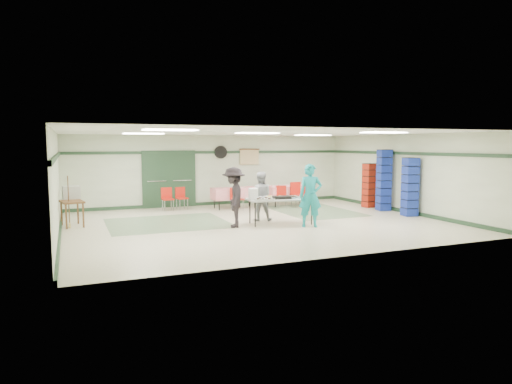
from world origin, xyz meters
name	(u,v)px	position (x,y,z in m)	size (l,w,h in m)	color
floor	(257,223)	(0.00, 0.00, 0.00)	(11.00, 11.00, 0.00)	beige
ceiling	(257,133)	(0.00, 0.00, 2.70)	(11.00, 11.00, 0.00)	white
wall_back	(213,170)	(0.00, 4.50, 1.35)	(11.00, 11.00, 0.00)	beige
wall_front	(340,193)	(0.00, -4.50, 1.35)	(11.00, 11.00, 0.00)	beige
wall_left	(56,184)	(-5.50, 0.00, 1.35)	(9.00, 9.00, 0.00)	beige
wall_right	(405,174)	(5.50, 0.00, 1.35)	(9.00, 9.00, 0.00)	beige
trim_back	(213,152)	(0.00, 4.47, 2.05)	(11.00, 0.06, 0.10)	#1E3823
baseboard_back	(214,203)	(0.00, 4.47, 0.06)	(11.00, 0.06, 0.12)	#1E3823
trim_left	(56,157)	(-5.47, 0.00, 2.05)	(9.00, 0.06, 0.10)	#1E3823
baseboard_left	(60,235)	(-5.47, 0.00, 0.06)	(9.00, 0.06, 0.12)	#1E3823
trim_right	(405,153)	(5.47, 0.00, 2.05)	(9.00, 0.06, 0.10)	#1E3823
baseboard_right	(403,211)	(5.47, 0.00, 0.06)	(9.00, 0.06, 0.12)	#1E3823
green_patch_a	(168,223)	(-2.50, 1.00, 0.00)	(3.50, 3.00, 0.01)	slate
green_patch_b	(314,211)	(2.80, 1.50, 0.00)	(2.50, 3.50, 0.01)	slate
double_door_left	(157,180)	(-2.20, 4.44, 1.05)	(0.90, 0.06, 2.10)	gray
double_door_right	(182,179)	(-1.25, 4.44, 1.05)	(0.90, 0.06, 2.10)	gray
door_frame	(169,179)	(-1.73, 4.42, 1.05)	(2.00, 0.03, 2.15)	#1E3823
wall_fan	(221,152)	(0.30, 4.44, 2.05)	(0.50, 0.50, 0.10)	black
scroll_banner	(249,157)	(1.50, 4.44, 1.85)	(0.80, 0.02, 0.60)	tan
serving_table	(281,200)	(0.57, -0.44, 0.72)	(2.07, 1.07, 0.76)	#A9A8A4
sheet_tray_right	(298,198)	(1.10, -0.52, 0.77)	(0.52, 0.40, 0.02)	silver
sheet_tray_mid	(276,198)	(0.49, -0.30, 0.77)	(0.56, 0.43, 0.02)	silver
sheet_tray_left	(263,199)	(-0.03, -0.51, 0.77)	(0.54, 0.41, 0.02)	silver
baking_pan	(282,197)	(0.58, -0.49, 0.80)	(0.51, 0.32, 0.08)	black
foam_box_stack	(253,194)	(-0.28, -0.37, 0.93)	(0.24, 0.22, 0.33)	white
volunteer_teal	(310,196)	(1.16, -1.16, 0.90)	(0.66, 0.43, 1.80)	teal
volunteer_grey	(260,196)	(0.24, 0.35, 0.76)	(0.74, 0.58, 1.52)	gray
volunteer_dark	(234,197)	(-0.89, -0.40, 0.86)	(1.11, 0.64, 1.72)	black
dining_table_a	(288,191)	(2.63, 3.23, 0.57)	(1.83, 0.93, 0.77)	red
dining_table_b	(235,193)	(0.43, 3.23, 0.57)	(1.67, 0.76, 0.77)	red
chair_a	(297,192)	(2.71, 2.68, 0.57)	(0.45, 0.45, 0.94)	#B6230E
chair_b	(282,194)	(2.08, 2.66, 0.51)	(0.47, 0.47, 0.83)	#B6230E
chair_c	(308,193)	(3.21, 2.66, 0.51)	(0.46, 0.46, 0.83)	#B6230E
chair_d	(236,197)	(0.28, 2.66, 0.50)	(0.44, 0.44, 0.82)	#B6230E
chair_loose_a	(181,196)	(-1.45, 3.71, 0.49)	(0.43, 0.43, 0.81)	#B6230E
chair_loose_b	(167,197)	(-2.00, 3.52, 0.51)	(0.41, 0.41, 0.83)	#B6230E
crate_stack_blue_a	(410,187)	(5.15, -0.68, 0.96)	(0.42, 0.42, 1.93)	navy
crate_stack_red	(369,185)	(5.15, 1.55, 0.82)	(0.36, 0.36, 1.65)	maroon
crate_stack_blue_b	(384,180)	(5.15, 0.67, 1.09)	(0.42, 0.42, 2.17)	navy
printer_table	(72,204)	(-5.15, 1.49, 0.64)	(0.72, 0.97, 0.74)	brown
office_printer	(71,192)	(-5.15, 2.04, 0.93)	(0.48, 0.42, 0.38)	#ACACA8
broom	(69,201)	(-5.23, 1.36, 0.76)	(0.03, 0.03, 1.46)	brown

